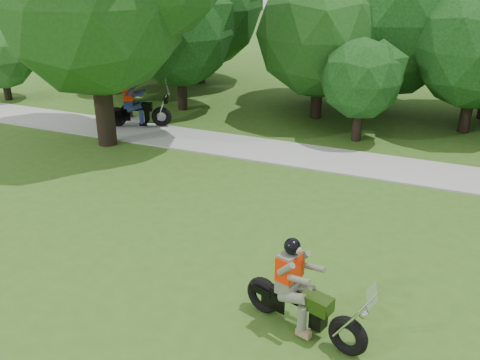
% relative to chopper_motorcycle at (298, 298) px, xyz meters
% --- Properties ---
extents(ground, '(100.00, 100.00, 0.00)m').
position_rel_chopper_motorcycle_xyz_m(ground, '(1.09, 0.74, -0.70)').
color(ground, '#375919').
rests_on(ground, ground).
extents(walkway, '(60.00, 2.20, 0.06)m').
position_rel_chopper_motorcycle_xyz_m(walkway, '(1.09, 8.74, -0.67)').
color(walkway, '#A3A39D').
rests_on(walkway, ground).
extents(tree_line, '(40.32, 12.03, 7.69)m').
position_rel_chopper_motorcycle_xyz_m(tree_line, '(2.30, 15.60, 3.04)').
color(tree_line, black).
rests_on(tree_line, ground).
extents(chopper_motorcycle, '(2.61, 1.21, 1.90)m').
position_rel_chopper_motorcycle_xyz_m(chopper_motorcycle, '(0.00, 0.00, 0.00)').
color(chopper_motorcycle, black).
rests_on(chopper_motorcycle, ground).
extents(touring_motorcycle, '(2.46, 1.50, 1.97)m').
position_rel_chopper_motorcycle_xyz_m(touring_motorcycle, '(-9.48, 9.24, 0.07)').
color(touring_motorcycle, black).
rests_on(touring_motorcycle, walkway).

